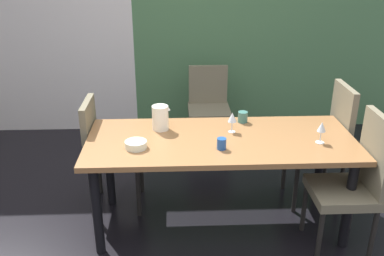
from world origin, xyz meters
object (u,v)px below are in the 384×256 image
at_px(wine_glass_corner, 322,128).
at_px(wine_glass_center, 232,118).
at_px(chair_head_far, 209,104).
at_px(chair_left_far, 106,148).
at_px(pitcher_near_shelf, 160,118).
at_px(cup_rear, 243,117).
at_px(chair_right_far, 326,141).
at_px(chair_right_near, 356,179).
at_px(dining_table, 221,148).
at_px(serving_bowl_north, 136,145).
at_px(cup_east, 222,144).

relative_size(wine_glass_corner, wine_glass_center, 1.02).
bearing_deg(wine_glass_center, chair_head_far, 93.32).
relative_size(chair_left_far, wine_glass_center, 5.93).
xyz_separation_m(chair_left_far, pitcher_near_shelf, (0.47, -0.12, 0.32)).
bearing_deg(chair_left_far, pitcher_near_shelf, 75.10).
relative_size(wine_glass_corner, cup_rear, 1.84).
relative_size(chair_right_far, wine_glass_corner, 6.42).
distance_m(chair_right_far, wine_glass_center, 0.91).
bearing_deg(cup_rear, wine_glass_corner, -39.61).
relative_size(chair_right_near, chair_head_far, 1.15).
distance_m(dining_table, cup_rear, 0.40).
distance_m(dining_table, wine_glass_corner, 0.76).
height_order(dining_table, cup_rear, cup_rear).
relative_size(chair_right_far, cup_rear, 11.85).
distance_m(dining_table, chair_right_near, 0.99).
distance_m(chair_right_far, chair_left_far, 1.86).
bearing_deg(cup_rear, serving_bowl_north, -151.60).
height_order(wine_glass_center, serving_bowl_north, wine_glass_center).
bearing_deg(pitcher_near_shelf, chair_left_far, 165.10).
relative_size(wine_glass_center, cup_east, 1.96).
height_order(dining_table, wine_glass_corner, wine_glass_corner).
height_order(cup_rear, pitcher_near_shelf, pitcher_near_shelf).
distance_m(cup_rear, pitcher_near_shelf, 0.68).
relative_size(dining_table, cup_rear, 22.66).
xyz_separation_m(chair_head_far, cup_east, (-0.04, -1.59, 0.28)).
relative_size(chair_right_far, cup_east, 12.82).
height_order(chair_right_far, chair_head_far, chair_right_far).
bearing_deg(chair_head_far, chair_right_far, 129.98).
bearing_deg(cup_east, chair_left_far, 151.27).
height_order(cup_east, pitcher_near_shelf, pitcher_near_shelf).
bearing_deg(wine_glass_corner, pitcher_near_shelf, 165.72).
bearing_deg(chair_right_near, wine_glass_corner, 44.97).
relative_size(dining_table, cup_east, 24.53).
bearing_deg(chair_right_near, cup_rear, 48.70).
bearing_deg(dining_table, wine_glass_center, 50.64).
xyz_separation_m(cup_east, cup_rear, (0.23, 0.50, 0.00)).
bearing_deg(chair_right_near, serving_bowl_north, 83.39).
distance_m(chair_right_near, cup_east, 0.99).
distance_m(chair_head_far, wine_glass_corner, 1.70).
bearing_deg(cup_east, cup_rear, 65.40).
xyz_separation_m(wine_glass_corner, serving_bowl_north, (-1.35, -0.03, -0.09)).
bearing_deg(chair_left_far, serving_bowl_north, 33.17).
bearing_deg(cup_east, chair_right_far, 27.70).
xyz_separation_m(dining_table, chair_left_far, (-0.93, 0.32, -0.14)).
relative_size(dining_table, chair_head_far, 2.21).
relative_size(chair_head_far, pitcher_near_shelf, 4.64).
relative_size(chair_left_far, cup_east, 11.63).
height_order(serving_bowl_north, cup_east, cup_east).
bearing_deg(dining_table, chair_left_far, 161.01).
height_order(chair_right_near, wine_glass_center, chair_right_near).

